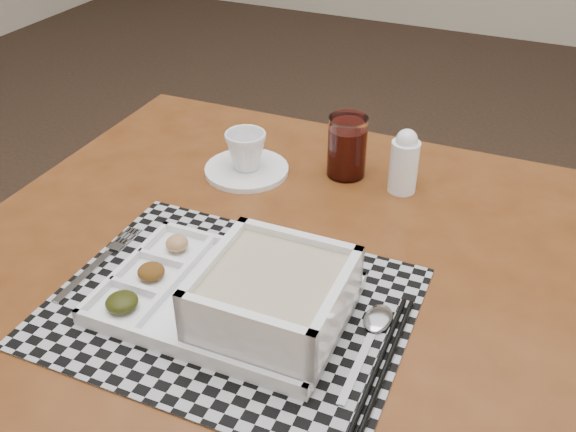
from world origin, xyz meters
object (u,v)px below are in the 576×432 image
Objects in this scene: dining_table at (262,297)px; creamer_bottle at (404,162)px; cup at (246,150)px; juice_glass at (347,149)px; serving_tray at (258,299)px.

dining_table is 0.33m from creamer_bottle.
creamer_bottle is (0.27, 0.06, 0.01)m from cup.
cup is 0.18m from juice_glass.
creamer_bottle reaches higher than serving_tray.
serving_tray is at bearing -64.95° from dining_table.
juice_glass is at bearing 13.08° from cup.
dining_table is at bearing -67.30° from cup.
serving_tray is 2.89× the size of creamer_bottle.
dining_table is at bearing 115.05° from serving_tray.
cup is 0.27m from creamer_bottle.
creamer_bottle is at bearing 2.30° from cup.
creamer_bottle reaches higher than cup.
creamer_bottle reaches higher than dining_table.
juice_glass reaches higher than serving_tray.
serving_tray is at bearing -101.15° from creamer_bottle.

